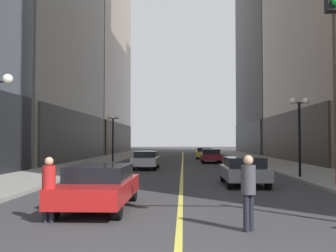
# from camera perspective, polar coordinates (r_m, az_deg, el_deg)

# --- Properties ---
(ground_plane) EXTENTS (200.00, 200.00, 0.00)m
(ground_plane) POSITION_cam_1_polar(r_m,az_deg,el_deg) (40.14, 2.13, -5.15)
(ground_plane) COLOR #38383A
(sidewalk_left) EXTENTS (4.50, 78.00, 0.15)m
(sidewalk_left) POSITION_cam_1_polar(r_m,az_deg,el_deg) (41.00, -9.52, -4.95)
(sidewalk_left) COLOR gray
(sidewalk_left) RESTS_ON ground
(sidewalk_right) EXTENTS (4.50, 78.00, 0.15)m
(sidewalk_right) POSITION_cam_1_polar(r_m,az_deg,el_deg) (40.96, 13.79, -4.92)
(sidewalk_right) COLOR gray
(sidewalk_right) RESTS_ON ground
(lane_centre_stripe) EXTENTS (0.16, 70.00, 0.01)m
(lane_centre_stripe) POSITION_cam_1_polar(r_m,az_deg,el_deg) (40.14, 2.13, -5.14)
(lane_centre_stripe) COLOR #E5D64C
(lane_centre_stripe) RESTS_ON ground
(building_right_far) EXTENTS (10.43, 26.00, 43.52)m
(building_right_far) POSITION_cam_1_polar(r_m,az_deg,el_deg) (69.72, 15.51, 14.21)
(building_right_far) COLOR slate
(building_right_far) RESTS_ON ground
(car_red) EXTENTS (1.95, 4.67, 1.32)m
(car_red) POSITION_cam_1_polar(r_m,az_deg,el_deg) (12.42, -9.97, -8.43)
(car_red) COLOR #B21919
(car_red) RESTS_ON ground
(car_grey) EXTENTS (1.89, 4.16, 1.32)m
(car_grey) POSITION_cam_1_polar(r_m,az_deg,el_deg) (18.78, 10.95, -6.30)
(car_grey) COLOR slate
(car_grey) RESTS_ON ground
(car_silver) EXTENTS (1.81, 4.13, 1.32)m
(car_silver) POSITION_cam_1_polar(r_m,az_deg,el_deg) (29.05, -3.22, -4.86)
(car_silver) COLOR #B7B7BC
(car_silver) RESTS_ON ground
(car_maroon) EXTENTS (1.89, 4.50, 1.32)m
(car_maroon) POSITION_cam_1_polar(r_m,az_deg,el_deg) (37.58, 6.22, -4.24)
(car_maroon) COLOR maroon
(car_maroon) RESTS_ON ground
(car_yellow) EXTENTS (2.00, 4.40, 1.32)m
(car_yellow) POSITION_cam_1_polar(r_m,az_deg,el_deg) (45.73, 5.29, -3.87)
(car_yellow) COLOR yellow
(car_yellow) RESTS_ON ground
(pedestrian_with_orange_bag) EXTENTS (0.48, 0.48, 1.75)m
(pedestrian_with_orange_bag) POSITION_cam_1_polar(r_m,az_deg,el_deg) (9.36, 11.58, -8.61)
(pedestrian_with_orange_bag) COLOR black
(pedestrian_with_orange_bag) RESTS_ON ground
(pedestrian_in_red_jacket) EXTENTS (0.35, 0.35, 1.67)m
(pedestrian_in_red_jacket) POSITION_cam_1_polar(r_m,az_deg,el_deg) (10.59, -16.91, -8.10)
(pedestrian_in_red_jacket) COLOR black
(pedestrian_in_red_jacket) RESTS_ON ground
(street_lamp_left_far) EXTENTS (1.06, 0.36, 4.43)m
(street_lamp_left_far) POSITION_cam_1_polar(r_m,az_deg,el_deg) (36.52, -7.99, -0.31)
(street_lamp_left_far) COLOR black
(street_lamp_left_far) RESTS_ON ground
(street_lamp_right_mid) EXTENTS (1.06, 0.36, 4.43)m
(street_lamp_right_mid) POSITION_cam_1_polar(r_m,az_deg,el_deg) (22.51, 18.51, 0.93)
(street_lamp_right_mid) COLOR black
(street_lamp_right_mid) RESTS_ON ground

